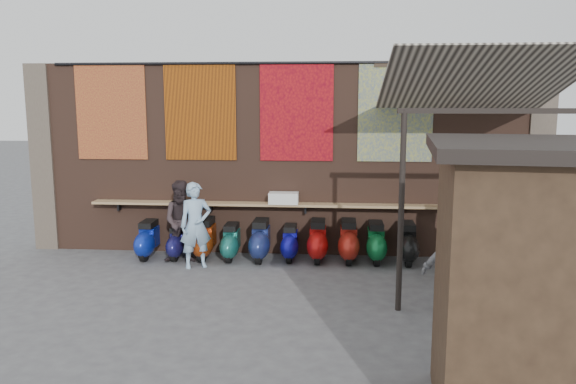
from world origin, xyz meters
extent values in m
plane|color=#474749|center=(0.00, 0.00, 0.00)|extent=(70.00, 70.00, 0.00)
cube|color=brown|center=(0.00, 2.70, 2.00)|extent=(10.00, 0.40, 4.00)
cube|color=#4C4238|center=(-5.20, 2.70, 2.00)|extent=(0.50, 0.50, 4.00)
cube|color=#4C4238|center=(5.20, 2.70, 2.00)|extent=(0.50, 0.50, 4.00)
cube|color=#9E7A51|center=(0.00, 2.33, 1.10)|extent=(8.00, 0.32, 0.05)
cube|color=white|center=(0.05, 2.30, 1.24)|extent=(0.61, 0.32, 0.23)
cube|color=maroon|center=(-3.60, 2.48, 3.00)|extent=(1.50, 0.02, 2.00)
cube|color=#D65D0C|center=(-1.70, 2.48, 3.00)|extent=(1.50, 0.02, 2.00)
cube|color=#AE1517|center=(0.30, 2.48, 3.00)|extent=(1.50, 0.02, 2.00)
cube|color=#283E93|center=(2.30, 2.48, 3.00)|extent=(1.50, 0.02, 2.00)
cylinder|color=black|center=(0.00, 2.47, 3.98)|extent=(9.50, 0.06, 0.06)
imported|color=#93B8D6|center=(-1.59, 1.40, 0.84)|extent=(0.72, 0.62, 1.68)
imported|color=#2F2527|center=(-1.92, 1.74, 0.83)|extent=(0.88, 0.73, 1.66)
imported|color=#161732|center=(3.65, 0.70, 0.83)|extent=(1.04, 0.67, 1.65)
imported|color=slate|center=(3.03, -0.73, 0.93)|extent=(1.29, 0.86, 1.86)
imported|color=olive|center=(3.46, 1.00, 0.87)|extent=(0.98, 0.81, 1.73)
cube|color=gold|center=(3.52, -2.76, 1.98)|extent=(1.20, 0.18, 0.50)
cube|color=#473321|center=(3.52, -2.76, 1.00)|extent=(2.09, 0.35, 0.06)
cube|color=beige|center=(3.50, 0.90, 3.55)|extent=(3.20, 3.28, 0.97)
cube|color=#33261C|center=(3.50, 2.49, 3.95)|extent=(3.30, 0.08, 0.12)
cube|color=black|center=(3.50, -0.60, 3.08)|extent=(3.00, 0.08, 0.08)
cylinder|color=black|center=(2.10, -0.60, 1.55)|extent=(0.09, 0.09, 3.10)
camera|label=1|loc=(1.06, -9.06, 3.22)|focal=35.00mm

